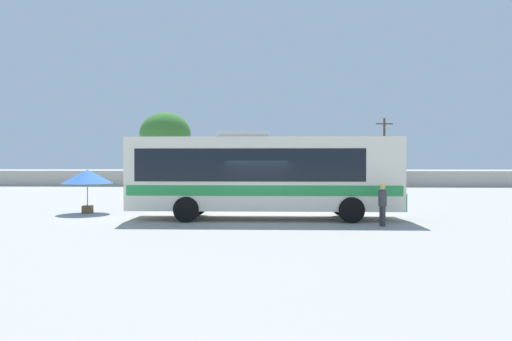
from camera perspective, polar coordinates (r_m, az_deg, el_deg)
The scene contains 12 objects.
ground_plane at distance 29.53m, azimuth 1.10°, elevation -3.76°, with size 300.00×300.00×0.00m, color #A3A099.
perimeter_wall at distance 47.38m, azimuth 1.71°, elevation -1.02°, with size 80.00×0.30×1.61m, color #B2AD9E.
coach_bus_cream_green at distance 19.97m, azimuth 0.61°, elevation -0.29°, with size 11.48×2.84×3.72m.
attendant_by_bus_door at distance 18.34m, azimuth 15.25°, elevation -3.80°, with size 0.42×0.42×1.59m.
vendor_umbrella_near_gate_blue at distance 23.67m, azimuth -19.97°, elevation -0.77°, with size 2.39×2.39×2.09m.
parked_car_leftmost_red at distance 45.42m, azimuth -8.58°, elevation -1.11°, with size 4.51×2.07×1.53m.
parked_car_second_white at distance 44.59m, azimuth -0.81°, elevation -1.21°, with size 4.37×2.10×1.42m.
parked_car_third_maroon at distance 44.99m, azimuth 6.38°, elevation -1.15°, with size 4.63×2.28×1.50m.
parked_car_rightmost_red at distance 45.28m, azimuth 14.18°, elevation -1.16°, with size 4.54×2.09×1.49m.
utility_pole_near at distance 51.87m, azimuth 15.45°, elevation 2.41°, with size 1.80×0.24×7.23m.
roadside_tree_left at distance 55.74m, azimuth -11.05°, elevation 4.44°, with size 5.91×5.91×8.37m.
roadside_tree_midleft at distance 50.52m, azimuth -1.86°, elevation 2.70°, with size 3.29×3.29×5.41m.
Camera 1 is at (0.83, -19.42, 2.40)m, focal length 32.62 mm.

